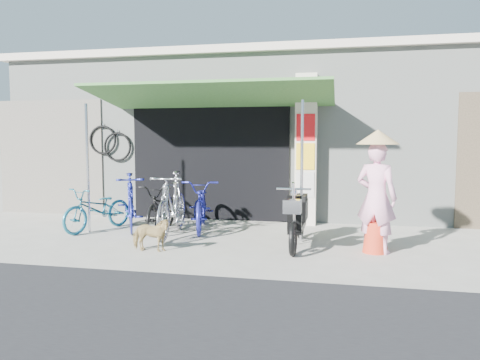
% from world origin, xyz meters
% --- Properties ---
extents(ground, '(80.00, 80.00, 0.00)m').
position_xyz_m(ground, '(0.00, 0.00, 0.00)').
color(ground, '#A9A599').
rests_on(ground, ground).
extents(bicycle_shop, '(12.30, 5.30, 3.66)m').
position_xyz_m(bicycle_shop, '(-0.00, 5.09, 1.83)').
color(bicycle_shop, '#9EA49C').
rests_on(bicycle_shop, ground).
extents(shop_pillar, '(0.42, 0.44, 3.00)m').
position_xyz_m(shop_pillar, '(0.85, 2.45, 1.50)').
color(shop_pillar, beige).
rests_on(shop_pillar, ground).
extents(awning, '(4.60, 1.88, 2.72)m').
position_xyz_m(awning, '(-0.90, 1.63, 2.51)').
color(awning, '#376B30').
rests_on(awning, ground).
extents(neighbour_left, '(2.60, 0.06, 2.60)m').
position_xyz_m(neighbour_left, '(-5.00, 2.59, 1.30)').
color(neighbour_left, '#6B665B').
rests_on(neighbour_left, ground).
extents(bike_teal, '(1.05, 1.66, 0.82)m').
position_xyz_m(bike_teal, '(-2.91, 0.93, 0.41)').
color(bike_teal, '#1C6880').
rests_on(bike_teal, ground).
extents(bike_blue, '(1.23, 1.81, 1.06)m').
position_xyz_m(bike_blue, '(-2.37, 1.17, 0.53)').
color(bike_blue, navy).
rests_on(bike_blue, ground).
extents(bike_black, '(0.73, 1.72, 0.88)m').
position_xyz_m(bike_black, '(-1.73, 1.18, 0.44)').
color(bike_black, black).
rests_on(bike_black, ground).
extents(bike_silver, '(0.73, 1.95, 1.14)m').
position_xyz_m(bike_silver, '(-1.37, 0.74, 0.57)').
color(bike_silver, '#B9B9BE').
rests_on(bike_silver, ground).
extents(bike_navy, '(1.06, 1.95, 0.97)m').
position_xyz_m(bike_navy, '(-1.02, 1.40, 0.49)').
color(bike_navy, navy).
rests_on(bike_navy, ground).
extents(street_dog, '(0.63, 0.31, 0.53)m').
position_xyz_m(street_dog, '(-1.30, -0.42, 0.26)').
color(street_dog, '#95794F').
rests_on(street_dog, ground).
extents(moped, '(0.51, 1.78, 1.01)m').
position_xyz_m(moped, '(0.87, 0.42, 0.46)').
color(moped, black).
rests_on(moped, ground).
extents(nun, '(0.72, 0.64, 1.86)m').
position_xyz_m(nun, '(2.06, 0.24, 0.91)').
color(nun, '#F0A1C3').
rests_on(nun, ground).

